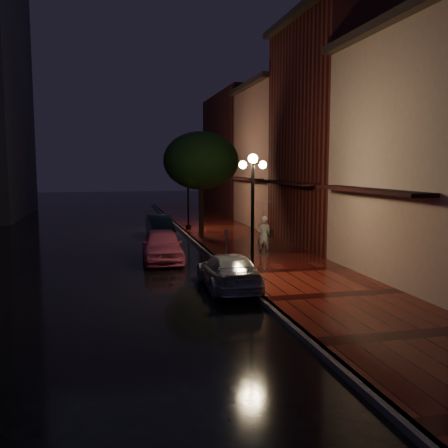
{
  "coord_description": "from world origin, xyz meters",
  "views": [
    {
      "loc": [
        -4.42,
        -21.23,
        4.06
      ],
      "look_at": [
        0.74,
        0.99,
        1.4
      ],
      "focal_mm": 40.0,
      "sensor_mm": 36.0,
      "label": 1
    }
  ],
  "objects": [
    {
      "name": "sidewalk",
      "position": [
        2.25,
        0.0,
        0.07
      ],
      "size": [
        4.5,
        60.0,
        0.15
      ],
      "primitive_type": "cube",
      "color": "#460E0C",
      "rests_on": "ground"
    },
    {
      "name": "storefront_extra",
      "position": [
        7.0,
        20.0,
        5.0
      ],
      "size": [
        5.0,
        12.0,
        10.0
      ],
      "primitive_type": "cube",
      "color": "#511914",
      "rests_on": "ground"
    },
    {
      "name": "curb",
      "position": [
        0.0,
        0.0,
        0.07
      ],
      "size": [
        0.25,
        60.0,
        0.15
      ],
      "primitive_type": "cube",
      "color": "#595451",
      "rests_on": "ground"
    },
    {
      "name": "navy_car",
      "position": [
        -1.55,
        7.64,
        0.61
      ],
      "size": [
        1.41,
        3.74,
        1.22
      ],
      "primitive_type": "imported",
      "rotation": [
        0.0,
        0.0,
        0.03
      ],
      "color": "black",
      "rests_on": "ground"
    },
    {
      "name": "woman_with_umbrella",
      "position": [
        2.1,
        -0.82,
        1.79
      ],
      "size": [
        1.03,
        1.05,
        2.48
      ],
      "rotation": [
        0.0,
        0.0,
        2.75
      ],
      "color": "silver",
      "rests_on": "sidewalk"
    },
    {
      "name": "streetlamp_far",
      "position": [
        0.35,
        9.0,
        2.6
      ],
      "size": [
        0.96,
        0.36,
        4.31
      ],
      "color": "black",
      "rests_on": "sidewalk"
    },
    {
      "name": "storefront_far",
      "position": [
        7.0,
        10.0,
        4.5
      ],
      "size": [
        5.0,
        8.0,
        9.0
      ],
      "primitive_type": "cube",
      "color": "#8C5951",
      "rests_on": "ground"
    },
    {
      "name": "street_tree",
      "position": [
        0.61,
        5.99,
        4.24
      ],
      "size": [
        4.16,
        4.16,
        5.8
      ],
      "color": "black",
      "rests_on": "sidewalk"
    },
    {
      "name": "ground",
      "position": [
        0.0,
        0.0,
        0.0
      ],
      "size": [
        120.0,
        120.0,
        0.0
      ],
      "primitive_type": "plane",
      "color": "black",
      "rests_on": "ground"
    },
    {
      "name": "storefront_near",
      "position": [
        7.0,
        -6.0,
        4.25
      ],
      "size": [
        5.0,
        8.0,
        8.5
      ],
      "primitive_type": "cube",
      "color": "gray",
      "rests_on": "ground"
    },
    {
      "name": "parking_meter",
      "position": [
        0.15,
        -1.97,
        1.0
      ],
      "size": [
        0.15,
        0.13,
        1.4
      ],
      "rotation": [
        0.0,
        0.0,
        -0.32
      ],
      "color": "black",
      "rests_on": "sidewalk"
    },
    {
      "name": "silver_car",
      "position": [
        -0.6,
        -5.48,
        0.59
      ],
      "size": [
        1.75,
        4.12,
        1.18
      ],
      "primitive_type": "imported",
      "rotation": [
        0.0,
        0.0,
        3.12
      ],
      "color": "#96989D",
      "rests_on": "ground"
    },
    {
      "name": "storefront_mid",
      "position": [
        7.0,
        2.0,
        5.5
      ],
      "size": [
        5.0,
        8.0,
        11.0
      ],
      "primitive_type": "cube",
      "color": "#511914",
      "rests_on": "ground"
    },
    {
      "name": "streetlamp_near",
      "position": [
        0.35,
        -5.0,
        2.6
      ],
      "size": [
        0.96,
        0.36,
        4.31
      ],
      "color": "black",
      "rests_on": "sidewalk"
    },
    {
      "name": "pink_car",
      "position": [
        -2.24,
        -0.22,
        0.7
      ],
      "size": [
        1.84,
        4.2,
        1.41
      ],
      "primitive_type": "imported",
      "rotation": [
        0.0,
        0.0,
        -0.04
      ],
      "color": "#C25073",
      "rests_on": "ground"
    }
  ]
}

